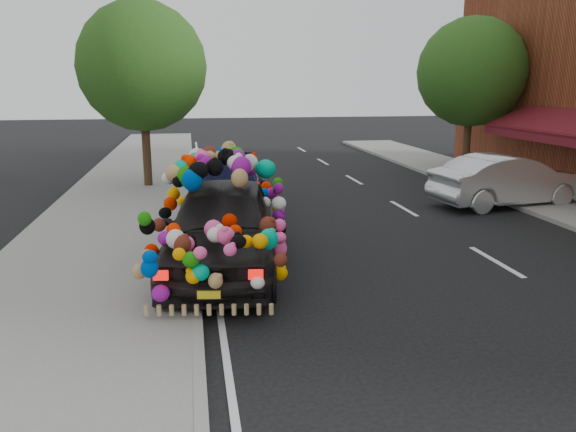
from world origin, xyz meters
name	(u,v)px	position (x,y,z in m)	size (l,w,h in m)	color
ground	(321,272)	(0.00, 0.00, 0.00)	(100.00, 100.00, 0.00)	black
sidewalk	(84,282)	(-4.30, 0.00, 0.06)	(4.00, 60.00, 0.12)	gray
kerb	(196,275)	(-2.35, 0.00, 0.07)	(0.15, 60.00, 0.13)	gray
lane_markings	(496,261)	(3.60, 0.00, 0.01)	(6.00, 50.00, 0.01)	silver
tree_near_sidewalk	(142,67)	(-3.80, 9.50, 4.02)	(4.20, 4.20, 6.13)	#332114
tree_far_b	(472,72)	(8.00, 10.00, 3.89)	(4.00, 4.00, 5.90)	#332114
plush_art_car	(223,208)	(-1.80, 0.43, 1.22)	(3.11, 5.51, 2.36)	black
navy_sedan	(226,189)	(-1.46, 4.94, 0.74)	(2.07, 5.10, 1.48)	black
silver_hatchback	(508,181)	(6.69, 4.83, 0.75)	(1.58, 4.54, 1.50)	silver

